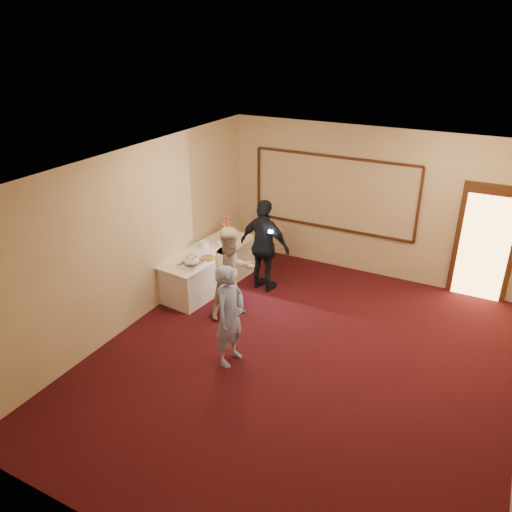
{
  "coord_description": "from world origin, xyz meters",
  "views": [
    {
      "loc": [
        2.29,
        -5.87,
        4.7
      ],
      "look_at": [
        -1.24,
        0.92,
        1.15
      ],
      "focal_mm": 35.0,
      "sensor_mm": 36.0,
      "label": 1
    }
  ],
  "objects_px": {
    "woman": "(232,273)",
    "guest": "(265,246)",
    "pavlova_tray": "(192,262)",
    "man": "(230,316)",
    "plate_stack_a": "(205,244)",
    "plate_stack_b": "(221,243)",
    "tart": "(207,258)",
    "cupcake_stand": "(226,226)",
    "buffet_table": "(209,268)"
  },
  "relations": [
    {
      "from": "pavlova_tray",
      "to": "plate_stack_b",
      "type": "bearing_deg",
      "value": 88.32
    },
    {
      "from": "pavlova_tray",
      "to": "tart",
      "type": "bearing_deg",
      "value": 71.74
    },
    {
      "from": "cupcake_stand",
      "to": "plate_stack_a",
      "type": "distance_m",
      "value": 0.89
    },
    {
      "from": "plate_stack_a",
      "to": "tart",
      "type": "relative_size",
      "value": 0.68
    },
    {
      "from": "cupcake_stand",
      "to": "plate_stack_b",
      "type": "bearing_deg",
      "value": -67.44
    },
    {
      "from": "plate_stack_b",
      "to": "woman",
      "type": "height_order",
      "value": "woman"
    },
    {
      "from": "pavlova_tray",
      "to": "guest",
      "type": "height_order",
      "value": "guest"
    },
    {
      "from": "plate_stack_b",
      "to": "woman",
      "type": "relative_size",
      "value": 0.11
    },
    {
      "from": "tart",
      "to": "woman",
      "type": "bearing_deg",
      "value": -27.01
    },
    {
      "from": "cupcake_stand",
      "to": "plate_stack_a",
      "type": "bearing_deg",
      "value": -88.3
    },
    {
      "from": "woman",
      "to": "plate_stack_b",
      "type": "bearing_deg",
      "value": 73.95
    },
    {
      "from": "tart",
      "to": "man",
      "type": "relative_size",
      "value": 0.17
    },
    {
      "from": "buffet_table",
      "to": "pavlova_tray",
      "type": "height_order",
      "value": "pavlova_tray"
    },
    {
      "from": "cupcake_stand",
      "to": "guest",
      "type": "relative_size",
      "value": 0.24
    },
    {
      "from": "tart",
      "to": "guest",
      "type": "relative_size",
      "value": 0.15
    },
    {
      "from": "pavlova_tray",
      "to": "plate_stack_a",
      "type": "xyz_separation_m",
      "value": [
        -0.22,
        0.76,
        0.0
      ]
    },
    {
      "from": "pavlova_tray",
      "to": "plate_stack_a",
      "type": "bearing_deg",
      "value": 106.04
    },
    {
      "from": "plate_stack_a",
      "to": "man",
      "type": "bearing_deg",
      "value": -48.96
    },
    {
      "from": "cupcake_stand",
      "to": "plate_stack_a",
      "type": "height_order",
      "value": "cupcake_stand"
    },
    {
      "from": "man",
      "to": "woman",
      "type": "xyz_separation_m",
      "value": [
        -0.64,
        1.17,
        0.03
      ]
    },
    {
      "from": "buffet_table",
      "to": "woman",
      "type": "height_order",
      "value": "woman"
    },
    {
      "from": "buffet_table",
      "to": "tart",
      "type": "height_order",
      "value": "tart"
    },
    {
      "from": "pavlova_tray",
      "to": "cupcake_stand",
      "type": "distance_m",
      "value": 1.67
    },
    {
      "from": "pavlova_tray",
      "to": "plate_stack_b",
      "type": "distance_m",
      "value": 0.99
    },
    {
      "from": "buffet_table",
      "to": "plate_stack_b",
      "type": "distance_m",
      "value": 0.56
    },
    {
      "from": "tart",
      "to": "man",
      "type": "height_order",
      "value": "man"
    },
    {
      "from": "plate_stack_b",
      "to": "woman",
      "type": "distance_m",
      "value": 1.31
    },
    {
      "from": "plate_stack_a",
      "to": "plate_stack_b",
      "type": "height_order",
      "value": "plate_stack_a"
    },
    {
      "from": "woman",
      "to": "guest",
      "type": "relative_size",
      "value": 0.92
    },
    {
      "from": "pavlova_tray",
      "to": "woman",
      "type": "height_order",
      "value": "woman"
    },
    {
      "from": "plate_stack_b",
      "to": "tart",
      "type": "distance_m",
      "value": 0.65
    },
    {
      "from": "man",
      "to": "pavlova_tray",
      "type": "bearing_deg",
      "value": 55.79
    },
    {
      "from": "plate_stack_a",
      "to": "tart",
      "type": "xyz_separation_m",
      "value": [
        0.33,
        -0.42,
        -0.05
      ]
    },
    {
      "from": "plate_stack_a",
      "to": "man",
      "type": "height_order",
      "value": "man"
    },
    {
      "from": "pavlova_tray",
      "to": "man",
      "type": "distance_m",
      "value": 1.92
    },
    {
      "from": "plate_stack_a",
      "to": "buffet_table",
      "type": "bearing_deg",
      "value": -29.06
    },
    {
      "from": "buffet_table",
      "to": "guest",
      "type": "xyz_separation_m",
      "value": [
        1.02,
        0.41,
        0.52
      ]
    },
    {
      "from": "pavlova_tray",
      "to": "cupcake_stand",
      "type": "xyz_separation_m",
      "value": [
        -0.25,
        1.65,
        0.08
      ]
    },
    {
      "from": "tart",
      "to": "woman",
      "type": "relative_size",
      "value": 0.16
    },
    {
      "from": "tart",
      "to": "guest",
      "type": "bearing_deg",
      "value": 43.99
    },
    {
      "from": "woman",
      "to": "plate_stack_a",
      "type": "bearing_deg",
      "value": 88.36
    },
    {
      "from": "buffet_table",
      "to": "guest",
      "type": "height_order",
      "value": "guest"
    },
    {
      "from": "plate_stack_b",
      "to": "guest",
      "type": "bearing_deg",
      "value": 8.11
    },
    {
      "from": "guest",
      "to": "woman",
      "type": "bearing_deg",
      "value": 93.92
    },
    {
      "from": "plate_stack_b",
      "to": "man",
      "type": "relative_size",
      "value": 0.11
    },
    {
      "from": "man",
      "to": "guest",
      "type": "distance_m",
      "value": 2.39
    },
    {
      "from": "buffet_table",
      "to": "tart",
      "type": "xyz_separation_m",
      "value": [
        0.22,
        -0.36,
        0.41
      ]
    },
    {
      "from": "plate_stack_a",
      "to": "guest",
      "type": "distance_m",
      "value": 1.18
    },
    {
      "from": "cupcake_stand",
      "to": "tart",
      "type": "relative_size",
      "value": 1.59
    },
    {
      "from": "plate_stack_a",
      "to": "man",
      "type": "relative_size",
      "value": 0.12
    }
  ]
}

